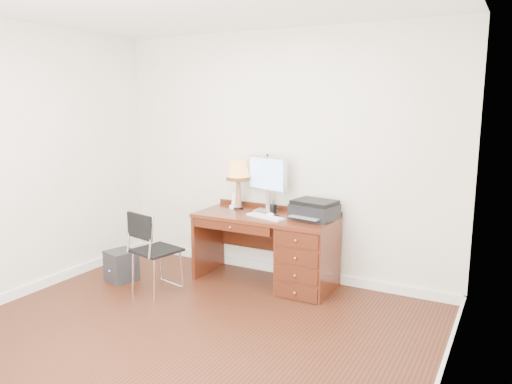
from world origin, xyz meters
The scene contains 12 objects.
ground centered at (0.00, 0.00, 0.00)m, with size 4.00×4.00×0.00m, color black.
room_shell centered at (0.00, 0.63, 0.05)m, with size 4.00×4.00×4.00m.
desk centered at (0.32, 1.40, 0.41)m, with size 1.50×0.67×0.75m.
monitor centered at (-0.08, 1.59, 1.13)m, with size 0.52×0.23×0.60m.
keyboard centered at (0.05, 1.30, 0.76)m, with size 0.45×0.13×0.02m, color white.
mouse_pad centered at (0.07, 1.37, 0.76)m, with size 0.20×0.20×0.04m.
printer centered at (0.52, 1.49, 0.85)m, with size 0.49×0.41×0.19m.
leg_lamp centered at (-0.41, 1.54, 1.15)m, with size 0.27×0.27×0.55m.
phone centered at (-0.47, 1.54, 0.80)m, with size 0.09×0.09×0.17m.
pen_cup centered at (0.03, 1.53, 0.80)m, with size 0.07×0.07×0.09m, color black.
chair centered at (-0.82, 0.53, 0.53)m, with size 0.49×0.49×0.87m.
equipment_box centered at (-1.42, 0.71, 0.17)m, with size 0.29×0.29×0.33m, color black.
Camera 1 is at (2.35, -3.20, 1.96)m, focal length 35.00 mm.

